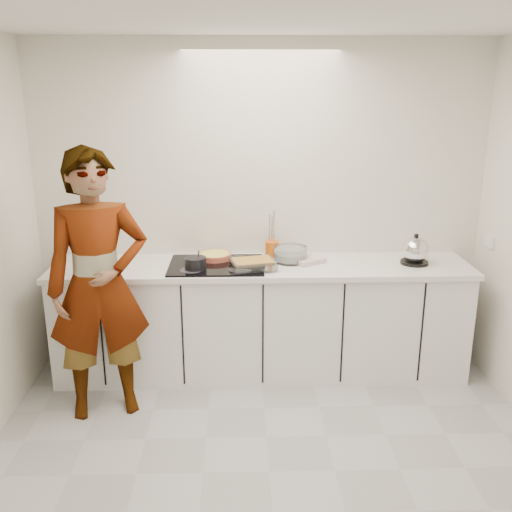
{
  "coord_description": "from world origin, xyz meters",
  "views": [
    {
      "loc": [
        -0.16,
        -2.92,
        2.24
      ],
      "look_at": [
        -0.05,
        1.05,
        1.05
      ],
      "focal_mm": 40.0,
      "sensor_mm": 36.0,
      "label": 1
    }
  ],
  "objects_px": {
    "utensil_crock": "(272,249)",
    "hob": "(216,265)",
    "cook": "(99,286)",
    "mixing_bowl": "(290,255)",
    "tart_dish": "(215,256)",
    "baking_dish": "(253,263)",
    "saucepan": "(196,263)",
    "kettle": "(415,251)"
  },
  "relations": [
    {
      "from": "utensil_crock",
      "to": "hob",
      "type": "bearing_deg",
      "value": -154.16
    },
    {
      "from": "hob",
      "to": "baking_dish",
      "type": "xyz_separation_m",
      "value": [
        0.28,
        -0.1,
        0.04
      ]
    },
    {
      "from": "kettle",
      "to": "utensil_crock",
      "type": "bearing_deg",
      "value": 169.62
    },
    {
      "from": "tart_dish",
      "to": "kettle",
      "type": "distance_m",
      "value": 1.56
    },
    {
      "from": "kettle",
      "to": "hob",
      "type": "bearing_deg",
      "value": -179.54
    },
    {
      "from": "hob",
      "to": "baking_dish",
      "type": "relative_size",
      "value": 1.96
    },
    {
      "from": "baking_dish",
      "to": "cook",
      "type": "height_order",
      "value": "cook"
    },
    {
      "from": "kettle",
      "to": "cook",
      "type": "distance_m",
      "value": 2.38
    },
    {
      "from": "mixing_bowl",
      "to": "utensil_crock",
      "type": "xyz_separation_m",
      "value": [
        -0.14,
        0.12,
        0.01
      ]
    },
    {
      "from": "tart_dish",
      "to": "saucepan",
      "type": "height_order",
      "value": "saucepan"
    },
    {
      "from": "hob",
      "to": "cook",
      "type": "relative_size",
      "value": 0.38
    },
    {
      "from": "hob",
      "to": "tart_dish",
      "type": "bearing_deg",
      "value": 96.47
    },
    {
      "from": "hob",
      "to": "tart_dish",
      "type": "height_order",
      "value": "tart_dish"
    },
    {
      "from": "baking_dish",
      "to": "cook",
      "type": "distance_m",
      "value": 1.14
    },
    {
      "from": "cook",
      "to": "kettle",
      "type": "bearing_deg",
      "value": -3.18
    },
    {
      "from": "saucepan",
      "to": "cook",
      "type": "xyz_separation_m",
      "value": [
        -0.63,
        -0.4,
        -0.03
      ]
    },
    {
      "from": "hob",
      "to": "saucepan",
      "type": "xyz_separation_m",
      "value": [
        -0.15,
        -0.11,
        0.05
      ]
    },
    {
      "from": "tart_dish",
      "to": "baking_dish",
      "type": "bearing_deg",
      "value": -39.84
    },
    {
      "from": "baking_dish",
      "to": "kettle",
      "type": "relative_size",
      "value": 1.38
    },
    {
      "from": "hob",
      "to": "tart_dish",
      "type": "distance_m",
      "value": 0.15
    },
    {
      "from": "saucepan",
      "to": "utensil_crock",
      "type": "bearing_deg",
      "value": 28.94
    },
    {
      "from": "baking_dish",
      "to": "mixing_bowl",
      "type": "relative_size",
      "value": 1.22
    },
    {
      "from": "kettle",
      "to": "utensil_crock",
      "type": "distance_m",
      "value": 1.12
    },
    {
      "from": "saucepan",
      "to": "baking_dish",
      "type": "height_order",
      "value": "saucepan"
    },
    {
      "from": "hob",
      "to": "mixing_bowl",
      "type": "bearing_deg",
      "value": 9.6
    },
    {
      "from": "mixing_bowl",
      "to": "cook",
      "type": "height_order",
      "value": "cook"
    },
    {
      "from": "tart_dish",
      "to": "baking_dish",
      "type": "height_order",
      "value": "baking_dish"
    },
    {
      "from": "utensil_crock",
      "to": "cook",
      "type": "distance_m",
      "value": 1.42
    },
    {
      "from": "tart_dish",
      "to": "mixing_bowl",
      "type": "bearing_deg",
      "value": -4.63
    },
    {
      "from": "baking_dish",
      "to": "mixing_bowl",
      "type": "height_order",
      "value": "mixing_bowl"
    },
    {
      "from": "saucepan",
      "to": "utensil_crock",
      "type": "relative_size",
      "value": 1.23
    },
    {
      "from": "tart_dish",
      "to": "saucepan",
      "type": "xyz_separation_m",
      "value": [
        -0.13,
        -0.26,
        0.02
      ]
    },
    {
      "from": "tart_dish",
      "to": "saucepan",
      "type": "relative_size",
      "value": 1.67
    },
    {
      "from": "baking_dish",
      "to": "utensil_crock",
      "type": "height_order",
      "value": "utensil_crock"
    },
    {
      "from": "tart_dish",
      "to": "cook",
      "type": "bearing_deg",
      "value": -139.0
    },
    {
      "from": "saucepan",
      "to": "cook",
      "type": "bearing_deg",
      "value": -147.36
    },
    {
      "from": "utensil_crock",
      "to": "baking_dish",
      "type": "bearing_deg",
      "value": -117.29
    },
    {
      "from": "hob",
      "to": "saucepan",
      "type": "distance_m",
      "value": 0.19
    },
    {
      "from": "baking_dish",
      "to": "kettle",
      "type": "xyz_separation_m",
      "value": [
        1.26,
        0.11,
        0.05
      ]
    },
    {
      "from": "tart_dish",
      "to": "utensil_crock",
      "type": "relative_size",
      "value": 2.05
    },
    {
      "from": "utensil_crock",
      "to": "kettle",
      "type": "bearing_deg",
      "value": -10.38
    },
    {
      "from": "tart_dish",
      "to": "utensil_crock",
      "type": "bearing_deg",
      "value": 8.37
    }
  ]
}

